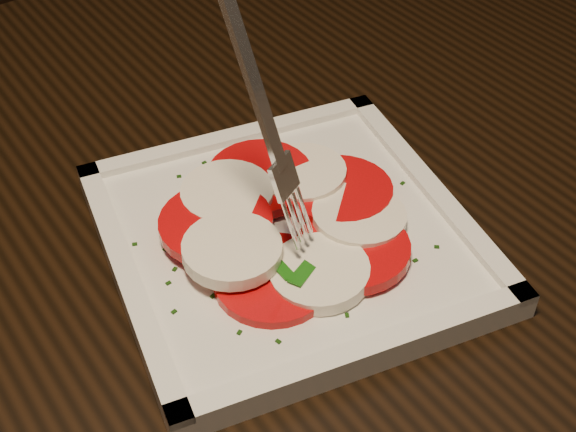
{
  "coord_description": "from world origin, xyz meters",
  "views": [
    {
      "loc": [
        -0.25,
        -0.27,
        1.16
      ],
      "look_at": [
        -0.05,
        0.09,
        0.78
      ],
      "focal_mm": 50.0,
      "sensor_mm": 36.0,
      "label": 1
    }
  ],
  "objects": [
    {
      "name": "table",
      "position": [
        -0.03,
        0.16,
        0.65
      ],
      "size": [
        1.27,
        0.91,
        0.75
      ],
      "rotation": [
        0.0,
        0.0,
        0.1
      ],
      "color": "black",
      "rests_on": "ground"
    },
    {
      "name": "caprese_salad",
      "position": [
        -0.05,
        0.09,
        0.77
      ],
      "size": [
        0.2,
        0.19,
        0.02
      ],
      "color": "red",
      "rests_on": "plate"
    },
    {
      "name": "fork",
      "position": [
        -0.08,
        0.09,
        0.88
      ],
      "size": [
        0.06,
        0.07,
        0.2
      ],
      "primitive_type": null,
      "rotation": [
        0.0,
        0.0,
        0.54
      ],
      "color": "white",
      "rests_on": "caprese_salad"
    },
    {
      "name": "plate",
      "position": [
        -0.05,
        0.09,
        0.76
      ],
      "size": [
        0.27,
        0.27,
        0.01
      ],
      "primitive_type": "cube",
      "rotation": [
        0.0,
        0.0,
        -0.12
      ],
      "color": "white",
      "rests_on": "table"
    }
  ]
}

